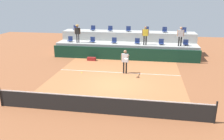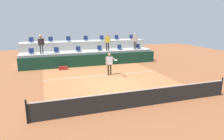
{
  "view_description": "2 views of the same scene",
  "coord_description": "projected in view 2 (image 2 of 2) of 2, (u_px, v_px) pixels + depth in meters",
  "views": [
    {
      "loc": [
        2.17,
        -13.66,
        5.4
      ],
      "look_at": [
        0.03,
        -0.74,
        1.2
      ],
      "focal_mm": 36.83,
      "sensor_mm": 36.0,
      "label": 1
    },
    {
      "loc": [
        -4.36,
        -12.55,
        4.23
      ],
      "look_at": [
        -0.29,
        -0.58,
        1.15
      ],
      "focal_mm": 32.8,
      "sensor_mm": 36.0,
      "label": 2
    }
  ],
  "objects": [
    {
      "name": "tennis_player",
      "position": [
        110.0,
        62.0,
        15.91
      ],
      "size": [
        0.62,
        1.25,
        1.76
      ],
      "color": "black",
      "rests_on": "ground_plane"
    },
    {
      "name": "court_inner_paint",
      "position": [
        109.0,
        80.0,
        14.83
      ],
      "size": [
        9.0,
        10.0,
        0.01
      ],
      "primitive_type": "cube",
      "color": "#A36038",
      "rests_on": "ground_plane"
    },
    {
      "name": "stadium_chair_upper_mid_right",
      "position": [
        102.0,
        38.0,
        22.24
      ],
      "size": [
        0.44,
        0.4,
        0.52
      ],
      "color": "#2D2D33",
      "rests_on": "seating_tier_upper"
    },
    {
      "name": "stadium_chair_lower_right",
      "position": [
        120.0,
        48.0,
        21.22
      ],
      "size": [
        0.44,
        0.4,
        0.52
      ],
      "color": "#2D2D33",
      "rests_on": "seating_tier_lower"
    },
    {
      "name": "equipment_bag",
      "position": [
        63.0,
        68.0,
        17.92
      ],
      "size": [
        0.76,
        0.28,
        0.3
      ],
      "primitive_type": "cube",
      "color": "maroon",
      "rests_on": "ground_plane"
    },
    {
      "name": "stadium_chair_upper_right",
      "position": [
        117.0,
        38.0,
        22.78
      ],
      "size": [
        0.44,
        0.4,
        0.52
      ],
      "color": "#2D2D33",
      "rests_on": "seating_tier_upper"
    },
    {
      "name": "tennis_ball",
      "position": [
        86.0,
        77.0,
        12.75
      ],
      "size": [
        0.07,
        0.07,
        0.07
      ],
      "color": "#CCE033"
    },
    {
      "name": "tennis_net",
      "position": [
        140.0,
        98.0,
        10.11
      ],
      "size": [
        10.48,
        0.08,
        1.07
      ],
      "color": "black",
      "rests_on": "ground_plane"
    },
    {
      "name": "stadium_chair_lower_far_left",
      "position": [
        31.0,
        52.0,
        18.54
      ],
      "size": [
        0.44,
        0.4,
        0.52
      ],
      "color": "#2D2D33",
      "rests_on": "seating_tier_lower"
    },
    {
      "name": "stadium_chair_upper_far_right",
      "position": [
        132.0,
        37.0,
        23.34
      ],
      "size": [
        0.44,
        0.4,
        0.52
      ],
      "color": "#2D2D33",
      "rests_on": "seating_tier_upper"
    },
    {
      "name": "stadium_chair_lower_mid_right",
      "position": [
        100.0,
        48.0,
        20.55
      ],
      "size": [
        0.44,
        0.4,
        0.52
      ],
      "color": "#2D2D33",
      "rests_on": "seating_tier_lower"
    },
    {
      "name": "spectator_in_white",
      "position": [
        107.0,
        41.0,
        20.23
      ],
      "size": [
        0.59,
        0.23,
        1.67
      ],
      "color": "black",
      "rests_on": "seating_tier_lower"
    },
    {
      "name": "stadium_chair_upper_center",
      "position": [
        86.0,
        39.0,
        21.68
      ],
      "size": [
        0.44,
        0.4,
        0.52
      ],
      "color": "#2D2D33",
      "rests_on": "seating_tier_upper"
    },
    {
      "name": "stadium_chair_lower_far_right",
      "position": [
        138.0,
        47.0,
        21.89
      ],
      "size": [
        0.44,
        0.4,
        0.52
      ],
      "color": "#2D2D33",
      "rests_on": "seating_tier_lower"
    },
    {
      "name": "seating_tier_lower",
      "position": [
        89.0,
        57.0,
        20.48
      ],
      "size": [
        13.0,
        1.8,
        1.25
      ],
      "primitive_type": "cube",
      "color": "#9E9E99",
      "rests_on": "ground_plane"
    },
    {
      "name": "sponsor_backboard",
      "position": [
        92.0,
        60.0,
        19.3
      ],
      "size": [
        13.0,
        0.16,
        1.1
      ],
      "primitive_type": "cube",
      "color": "#0F3323",
      "rests_on": "ground_plane"
    },
    {
      "name": "seating_tier_upper",
      "position": [
        86.0,
        51.0,
        22.03
      ],
      "size": [
        13.0,
        1.8,
        2.1
      ],
      "primitive_type": "cube",
      "color": "#9E9E99",
      "rests_on": "ground_plane"
    },
    {
      "name": "stadium_chair_upper_left",
      "position": [
        51.0,
        40.0,
        20.56
      ],
      "size": [
        0.44,
        0.4,
        0.52
      ],
      "color": "#2D2D33",
      "rests_on": "seating_tier_upper"
    },
    {
      "name": "stadium_chair_lower_left",
      "position": [
        56.0,
        50.0,
        19.23
      ],
      "size": [
        0.44,
        0.4,
        0.52
      ],
      "color": "#2D2D33",
      "rests_on": "seating_tier_lower"
    },
    {
      "name": "ground_plane",
      "position": [
        113.0,
        84.0,
        13.91
      ],
      "size": [
        40.0,
        40.0,
        0.0
      ],
      "primitive_type": "plane",
      "color": "brown"
    },
    {
      "name": "court_service_line",
      "position": [
        103.0,
        75.0,
        16.12
      ],
      "size": [
        9.0,
        0.06,
        0.0
      ],
      "primitive_type": "cube",
      "color": "silver",
      "rests_on": "ground_plane"
    },
    {
      "name": "spectator_in_grey",
      "position": [
        135.0,
        40.0,
        21.17
      ],
      "size": [
        0.59,
        0.23,
        1.69
      ],
      "color": "black",
      "rests_on": "seating_tier_lower"
    },
    {
      "name": "stadium_chair_upper_mid_left",
      "position": [
        68.0,
        39.0,
        21.12
      ],
      "size": [
        0.44,
        0.4,
        0.52
      ],
      "color": "#2D2D33",
      "rests_on": "seating_tier_upper"
    },
    {
      "name": "spectator_with_hat",
      "position": [
        41.0,
        42.0,
        18.27
      ],
      "size": [
        0.58,
        0.41,
        1.71
      ],
      "color": "#2D2D33",
      "rests_on": "seating_tier_lower"
    },
    {
      "name": "stadium_chair_lower_mid_left",
      "position": [
        78.0,
        49.0,
        19.88
      ],
      "size": [
        0.44,
        0.4,
        0.52
      ],
      "color": "#2D2D33",
      "rests_on": "seating_tier_lower"
    },
    {
      "name": "stadium_chair_upper_far_left",
      "position": [
        31.0,
        40.0,
        19.99
      ],
      "size": [
        0.44,
        0.4,
        0.52
      ],
      "color": "#2D2D33",
      "rests_on": "seating_tier_upper"
    }
  ]
}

